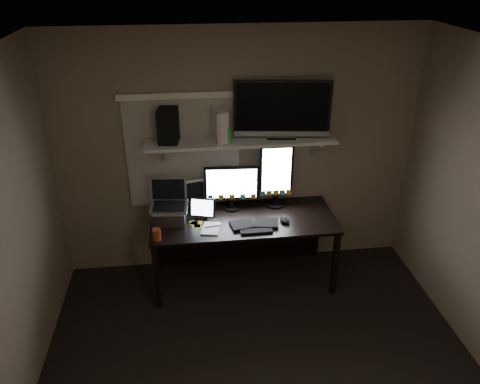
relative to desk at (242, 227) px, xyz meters
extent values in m
plane|color=silver|center=(0.00, -1.55, 1.95)|extent=(3.60, 3.60, 0.00)
plane|color=#685D4A|center=(0.00, 0.25, 0.70)|extent=(3.60, 0.00, 3.60)
cube|color=#B0AB9E|center=(-0.55, 0.24, 0.75)|extent=(1.10, 0.02, 1.10)
cube|color=black|center=(0.00, -0.12, 0.16)|extent=(1.80, 0.75, 0.03)
cube|color=black|center=(0.00, 0.23, -0.20)|extent=(1.80, 0.02, 0.70)
cube|color=black|center=(-0.86, -0.46, -0.20)|extent=(0.05, 0.05, 0.70)
cube|color=black|center=(0.86, -0.46, -0.20)|extent=(0.05, 0.05, 0.70)
cube|color=black|center=(-0.86, 0.21, -0.20)|extent=(0.05, 0.05, 0.70)
cube|color=black|center=(0.86, 0.21, -0.20)|extent=(0.05, 0.05, 0.70)
cube|color=#BBBBB6|center=(0.00, 0.08, 0.91)|extent=(1.80, 0.35, 0.03)
cube|color=black|center=(-0.09, 0.09, 0.41)|extent=(0.54, 0.09, 0.47)
cube|color=black|center=(0.36, 0.10, 0.51)|extent=(0.34, 0.07, 0.67)
cube|color=black|center=(0.09, -0.27, 0.19)|extent=(0.47, 0.19, 0.03)
ellipsoid|color=black|center=(0.39, -0.25, 0.20)|extent=(0.11, 0.14, 0.04)
cube|color=white|center=(-0.33, -0.28, 0.18)|extent=(0.21, 0.26, 0.01)
cube|color=black|center=(-0.40, -0.07, 0.29)|extent=(0.27, 0.17, 0.22)
cube|color=black|center=(-0.50, 0.14, 0.33)|extent=(0.26, 0.16, 0.31)
cube|color=#A4A5A9|center=(-0.71, -0.09, 0.38)|extent=(0.39, 0.33, 0.40)
cylinder|color=maroon|center=(-0.83, -0.41, 0.23)|extent=(0.10, 0.10, 0.11)
cube|color=black|center=(0.39, 0.09, 1.20)|extent=(0.92, 0.28, 0.54)
cube|color=beige|center=(-0.20, 0.09, 1.07)|extent=(0.14, 0.26, 0.29)
cube|color=black|center=(-0.67, 0.09, 1.09)|extent=(0.20, 0.24, 0.32)
camera|label=1|loc=(-0.52, -4.05, 2.51)|focal=35.00mm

